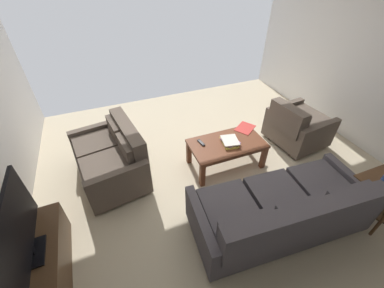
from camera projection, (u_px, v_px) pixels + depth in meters
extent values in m
cube|color=beige|center=(214.00, 169.00, 3.80)|extent=(5.31, 5.30, 0.01)
cube|color=silver|center=(377.00, 56.00, 3.65)|extent=(0.12, 5.30, 2.89)
cylinder|color=black|center=(310.00, 185.00, 3.50)|extent=(0.05, 0.05, 0.06)
cylinder|color=black|center=(200.00, 214.00, 3.11)|extent=(0.05, 0.05, 0.06)
cylinder|color=black|center=(351.00, 230.00, 2.94)|extent=(0.05, 0.05, 0.06)
cylinder|color=black|center=(223.00, 272.00, 2.55)|extent=(0.05, 0.05, 0.06)
cube|color=#4C474C|center=(277.00, 212.00, 2.89)|extent=(1.90, 1.01, 0.35)
cube|color=#4C474C|center=(325.00, 187.00, 2.91)|extent=(0.63, 0.81, 0.10)
cube|color=#4C474C|center=(281.00, 199.00, 2.77)|extent=(0.63, 0.81, 0.10)
cube|color=#4C474C|center=(232.00, 212.00, 2.63)|extent=(0.63, 0.81, 0.10)
cube|color=#4C474C|center=(306.00, 221.00, 2.40)|extent=(1.85, 0.32, 0.45)
cube|color=#4C474C|center=(347.00, 198.00, 2.62)|extent=(0.56, 0.16, 0.31)
cube|color=#4C474C|center=(299.00, 213.00, 2.48)|extent=(0.56, 0.16, 0.31)
cube|color=#4C474C|center=(245.00, 228.00, 2.34)|extent=(0.56, 0.16, 0.31)
cube|color=#4C474C|center=(345.00, 190.00, 3.08)|extent=(0.17, 0.88, 0.51)
cube|color=#4C474C|center=(201.00, 230.00, 2.63)|extent=(0.17, 0.88, 0.51)
cylinder|color=black|center=(83.00, 165.00, 3.82)|extent=(0.06, 0.06, 0.06)
cylinder|color=black|center=(97.00, 205.00, 3.22)|extent=(0.06, 0.06, 0.06)
cylinder|color=black|center=(125.00, 151.00, 4.10)|extent=(0.06, 0.06, 0.06)
cylinder|color=black|center=(145.00, 186.00, 3.49)|extent=(0.06, 0.06, 0.06)
cube|color=brown|center=(110.00, 164.00, 3.52)|extent=(0.96, 1.17, 0.38)
cube|color=brown|center=(100.00, 142.00, 3.54)|extent=(0.78, 0.59, 0.10)
cube|color=brown|center=(110.00, 163.00, 3.18)|extent=(0.78, 0.59, 0.10)
cube|color=brown|center=(128.00, 137.00, 3.43)|extent=(0.34, 1.07, 0.44)
cube|color=brown|center=(115.00, 130.00, 3.56)|extent=(0.19, 0.49, 0.30)
cube|color=brown|center=(127.00, 150.00, 3.21)|extent=(0.19, 0.49, 0.30)
cube|color=brown|center=(99.00, 140.00, 3.87)|extent=(0.81, 0.22, 0.54)
cube|color=brown|center=(121.00, 187.00, 3.09)|extent=(0.81, 0.22, 0.54)
cube|color=brown|center=(227.00, 144.00, 3.62)|extent=(1.12, 0.62, 0.04)
cube|color=brown|center=(227.00, 146.00, 3.64)|extent=(1.03, 0.56, 0.05)
cube|color=brown|center=(245.00, 138.00, 4.10)|extent=(0.07, 0.07, 0.41)
cube|color=brown|center=(189.00, 152.00, 3.80)|extent=(0.07, 0.07, 0.41)
cube|color=brown|center=(263.00, 157.00, 3.71)|extent=(0.07, 0.07, 0.41)
cube|color=brown|center=(202.00, 175.00, 3.42)|extent=(0.07, 0.07, 0.41)
cylinder|color=brown|center=(373.00, 183.00, 3.21)|extent=(0.04, 0.04, 0.54)
cylinder|color=brown|center=(348.00, 193.00, 3.08)|extent=(0.04, 0.04, 0.54)
cylinder|color=brown|center=(381.00, 221.00, 2.75)|extent=(0.04, 0.04, 0.54)
cylinder|color=#47331E|center=(383.00, 215.00, 3.12)|extent=(0.28, 0.28, 0.02)
cube|color=#4C331E|center=(43.00, 265.00, 2.42)|extent=(0.43, 1.14, 0.45)
cube|color=black|center=(31.00, 269.00, 2.38)|extent=(0.04, 0.96, 0.27)
cube|color=black|center=(40.00, 280.00, 2.31)|extent=(0.20, 0.24, 0.06)
cube|color=black|center=(34.00, 253.00, 2.27)|extent=(0.21, 0.32, 0.02)
cube|color=black|center=(32.00, 251.00, 2.24)|extent=(0.04, 0.06, 0.06)
cube|color=black|center=(16.00, 232.00, 2.04)|extent=(0.05, 1.07, 0.61)
cube|color=#194C23|center=(13.00, 233.00, 2.04)|extent=(0.02, 1.04, 0.58)
cylinder|color=black|center=(319.00, 142.00, 4.29)|extent=(0.05, 0.05, 0.06)
cylinder|color=black|center=(298.00, 127.00, 4.64)|extent=(0.05, 0.05, 0.06)
cylinder|color=black|center=(290.00, 154.00, 4.04)|extent=(0.05, 0.05, 0.06)
cylinder|color=black|center=(270.00, 138.00, 4.39)|extent=(0.05, 0.05, 0.06)
cube|color=brown|center=(297.00, 130.00, 4.21)|extent=(0.88, 0.74, 0.37)
cube|color=brown|center=(302.00, 118.00, 4.07)|extent=(0.78, 0.69, 0.10)
cube|color=brown|center=(287.00, 118.00, 3.87)|extent=(0.25, 0.68, 0.42)
cube|color=brown|center=(292.00, 117.00, 3.91)|extent=(0.18, 0.60, 0.29)
cube|color=brown|center=(316.00, 138.00, 3.90)|extent=(0.83, 0.19, 0.53)
cube|color=brown|center=(282.00, 116.00, 4.43)|extent=(0.83, 0.19, 0.53)
cube|color=#334C8C|center=(382.00, 181.00, 2.76)|extent=(0.02, 0.01, 0.06)
cube|color=#E0CC4C|center=(229.00, 143.00, 3.59)|extent=(0.25, 0.33, 0.02)
cube|color=#996699|center=(230.00, 141.00, 3.58)|extent=(0.24, 0.27, 0.02)
cube|color=silver|center=(230.00, 140.00, 3.57)|extent=(0.28, 0.31, 0.02)
cube|color=black|center=(201.00, 143.00, 3.59)|extent=(0.07, 0.16, 0.02)
cube|color=#59595B|center=(201.00, 142.00, 3.58)|extent=(0.05, 0.11, 0.00)
cube|color=#C63833|center=(245.00, 128.00, 3.90)|extent=(0.40, 0.38, 0.01)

